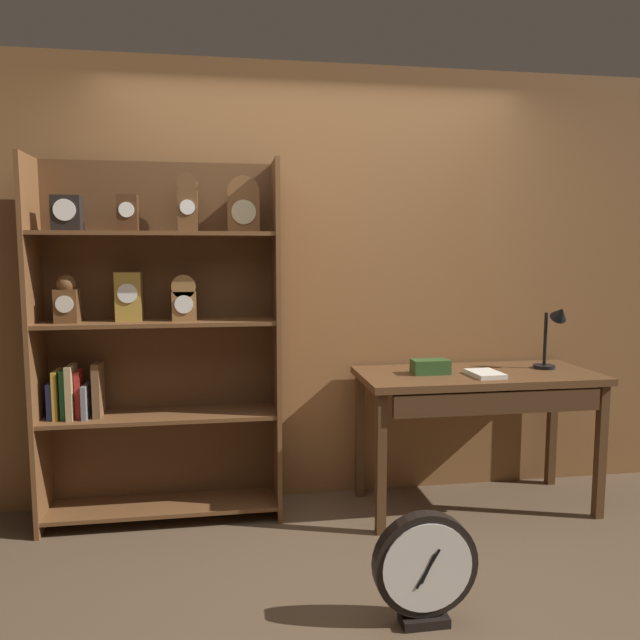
{
  "coord_description": "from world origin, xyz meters",
  "views": [
    {
      "loc": [
        -0.54,
        -2.27,
        1.5
      ],
      "look_at": [
        -0.07,
        0.71,
        1.16
      ],
      "focal_mm": 33.7,
      "sensor_mm": 36.0,
      "label": 1
    }
  ],
  "objects_px": {
    "workbench": "(478,390)",
    "open_repair_manual": "(485,374)",
    "desk_lamp": "(554,331)",
    "toolbox_small": "(430,367)",
    "round_clock_large": "(425,568)",
    "bookshelf": "(155,336)"
  },
  "relations": [
    {
      "from": "desk_lamp",
      "to": "toolbox_small",
      "type": "height_order",
      "value": "desk_lamp"
    },
    {
      "from": "workbench",
      "to": "toolbox_small",
      "type": "xyz_separation_m",
      "value": [
        -0.28,
        0.02,
        0.14
      ]
    },
    {
      "from": "toolbox_small",
      "to": "round_clock_large",
      "type": "xyz_separation_m",
      "value": [
        -0.38,
        -1.05,
        -0.61
      ]
    },
    {
      "from": "bookshelf",
      "to": "desk_lamp",
      "type": "bearing_deg",
      "value": -2.94
    },
    {
      "from": "workbench",
      "to": "desk_lamp",
      "type": "xyz_separation_m",
      "value": [
        0.48,
        0.05,
        0.33
      ]
    },
    {
      "from": "workbench",
      "to": "desk_lamp",
      "type": "height_order",
      "value": "desk_lamp"
    },
    {
      "from": "toolbox_small",
      "to": "round_clock_large",
      "type": "height_order",
      "value": "toolbox_small"
    },
    {
      "from": "desk_lamp",
      "to": "round_clock_large",
      "type": "relative_size",
      "value": 0.85
    },
    {
      "from": "workbench",
      "to": "open_repair_manual",
      "type": "distance_m",
      "value": 0.14
    },
    {
      "from": "toolbox_small",
      "to": "round_clock_large",
      "type": "distance_m",
      "value": 1.27
    },
    {
      "from": "workbench",
      "to": "desk_lamp",
      "type": "relative_size",
      "value": 3.45
    },
    {
      "from": "bookshelf",
      "to": "open_repair_manual",
      "type": "bearing_deg",
      "value": -7.77
    },
    {
      "from": "bookshelf",
      "to": "toolbox_small",
      "type": "height_order",
      "value": "bookshelf"
    },
    {
      "from": "round_clock_large",
      "to": "toolbox_small",
      "type": "bearing_deg",
      "value": 70.23
    },
    {
      "from": "workbench",
      "to": "bookshelf",
      "type": "bearing_deg",
      "value": 174.83
    },
    {
      "from": "open_repair_manual",
      "to": "bookshelf",
      "type": "bearing_deg",
      "value": 169.42
    },
    {
      "from": "workbench",
      "to": "toolbox_small",
      "type": "bearing_deg",
      "value": 175.12
    },
    {
      "from": "desk_lamp",
      "to": "workbench",
      "type": "bearing_deg",
      "value": -174.53
    },
    {
      "from": "bookshelf",
      "to": "workbench",
      "type": "distance_m",
      "value": 1.86
    },
    {
      "from": "bookshelf",
      "to": "round_clock_large",
      "type": "xyz_separation_m",
      "value": [
        1.16,
        -1.19,
        -0.8
      ]
    },
    {
      "from": "desk_lamp",
      "to": "toolbox_small",
      "type": "bearing_deg",
      "value": -178.36
    },
    {
      "from": "workbench",
      "to": "open_repair_manual",
      "type": "height_order",
      "value": "open_repair_manual"
    }
  ]
}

